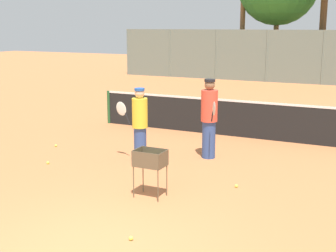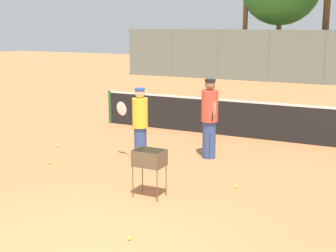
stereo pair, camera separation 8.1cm
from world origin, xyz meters
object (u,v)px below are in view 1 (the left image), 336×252
at_px(ball_cart, 150,162).
at_px(tennis_net, 248,119).
at_px(parked_car, 221,64).
at_px(player_white_outfit, 209,118).
at_px(player_red_cap, 140,124).

bearing_deg(ball_cart, tennis_net, 87.06).
distance_m(tennis_net, parked_car, 18.23).
bearing_deg(player_white_outfit, parked_car, 167.25).
distance_m(tennis_net, player_red_cap, 3.79).
bearing_deg(player_white_outfit, tennis_net, 141.91).
height_order(tennis_net, player_red_cap, player_red_cap).
height_order(ball_cart, parked_car, parked_car).
height_order(tennis_net, ball_cart, tennis_net).
relative_size(ball_cart, parked_car, 0.22).
bearing_deg(ball_cart, parked_car, 106.70).
distance_m(player_red_cap, ball_cart, 2.36).
distance_m(player_white_outfit, player_red_cap, 1.68).
height_order(tennis_net, player_white_outfit, player_white_outfit).
distance_m(player_red_cap, parked_car, 20.97).
xyz_separation_m(tennis_net, parked_car, (-6.94, 16.86, 0.10)).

